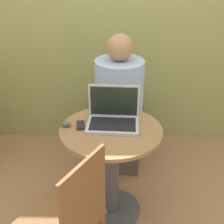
# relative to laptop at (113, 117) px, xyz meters

# --- Properties ---
(ground_plane) EXTENTS (12.00, 12.00, 0.00)m
(ground_plane) POSITION_rel_laptop_xyz_m (-0.01, -0.07, -0.78)
(ground_plane) COLOR #9E704C
(back_wall) EXTENTS (7.00, 0.05, 2.60)m
(back_wall) POSITION_rel_laptop_xyz_m (-0.01, 1.03, 0.52)
(back_wall) COLOR #939956
(back_wall) RESTS_ON ground_plane
(round_table) EXTENTS (0.68, 0.68, 0.72)m
(round_table) POSITION_rel_laptop_xyz_m (-0.01, -0.07, -0.30)
(round_table) COLOR #4C4C51
(round_table) RESTS_ON ground_plane
(laptop) EXTENTS (0.36, 0.25, 0.25)m
(laptop) POSITION_rel_laptop_xyz_m (0.00, 0.00, 0.00)
(laptop) COLOR #B7B7BC
(laptop) RESTS_ON round_table
(cell_phone) EXTENTS (0.06, 0.11, 0.02)m
(cell_phone) POSITION_rel_laptop_xyz_m (-0.22, -0.04, -0.05)
(cell_phone) COLOR black
(cell_phone) RESTS_ON round_table
(computer_mouse) EXTENTS (0.07, 0.04, 0.04)m
(computer_mouse) POSITION_rel_laptop_xyz_m (-0.31, -0.04, -0.04)
(computer_mouse) COLOR #4C4C51
(computer_mouse) RESTS_ON round_table
(chair_empty) EXTENTS (0.55, 0.55, 0.90)m
(chair_empty) POSITION_rel_laptop_xyz_m (-0.24, -0.62, -0.31)
(chair_empty) COLOR brown
(chair_empty) RESTS_ON ground_plane
(person_seated) EXTENTS (0.45, 0.64, 1.22)m
(person_seated) POSITION_rel_laptop_xyz_m (0.05, 0.56, -0.28)
(person_seated) COLOR #4C4742
(person_seated) RESTS_ON ground_plane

